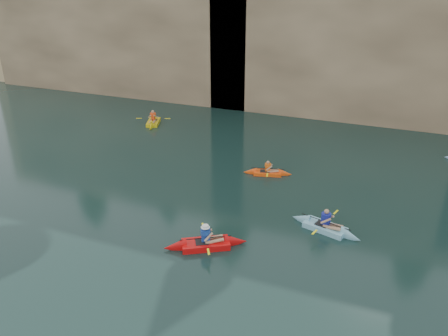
% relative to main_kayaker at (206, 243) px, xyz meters
% --- Properties ---
extents(ground, '(160.00, 160.00, 0.00)m').
position_rel_main_kayaker_xyz_m(ground, '(2.06, -2.46, -0.17)').
color(ground, black).
rests_on(ground, ground).
extents(cliff, '(70.00, 16.00, 12.00)m').
position_rel_main_kayaker_xyz_m(cliff, '(2.06, 27.54, 5.83)').
color(cliff, tan).
rests_on(cliff, ground).
extents(cliff_slab_west, '(26.00, 2.40, 10.56)m').
position_rel_main_kayaker_xyz_m(cliff_slab_west, '(-17.94, 20.14, 5.11)').
color(cliff_slab_west, tan).
rests_on(cliff_slab_west, ground).
extents(cliff_slab_center, '(24.00, 2.40, 11.40)m').
position_rel_main_kayaker_xyz_m(cliff_slab_center, '(4.06, 20.14, 5.53)').
color(cliff_slab_center, tan).
rests_on(cliff_slab_center, ground).
extents(sea_cave_west, '(4.50, 1.00, 4.00)m').
position_rel_main_kayaker_xyz_m(sea_cave_west, '(-15.94, 19.49, 1.83)').
color(sea_cave_west, black).
rests_on(sea_cave_west, ground).
extents(sea_cave_center, '(3.50, 1.00, 3.20)m').
position_rel_main_kayaker_xyz_m(sea_cave_center, '(-1.94, 19.49, 1.43)').
color(sea_cave_center, black).
rests_on(sea_cave_center, ground).
extents(main_kayaker, '(3.43, 2.48, 1.31)m').
position_rel_main_kayaker_xyz_m(main_kayaker, '(0.00, 0.00, 0.00)').
color(main_kayaker, red).
rests_on(main_kayaker, ground).
extents(kayaker_orange, '(2.83, 2.05, 1.05)m').
position_rel_main_kayaker_xyz_m(kayaker_orange, '(0.35, 7.85, -0.04)').
color(kayaker_orange, '#FF4E10').
rests_on(kayaker_orange, ground).
extents(kayaker_ltblue_near, '(3.39, 2.48, 1.31)m').
position_rel_main_kayaker_xyz_m(kayaker_ltblue_near, '(4.40, 3.18, -0.01)').
color(kayaker_ltblue_near, '#7DBCD1').
rests_on(kayaker_ltblue_near, ground).
extents(kayaker_yellow, '(2.45, 3.30, 1.33)m').
position_rel_main_kayaker_xyz_m(kayaker_yellow, '(-10.25, 13.33, -0.01)').
color(kayaker_yellow, yellow).
rests_on(kayaker_yellow, ground).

